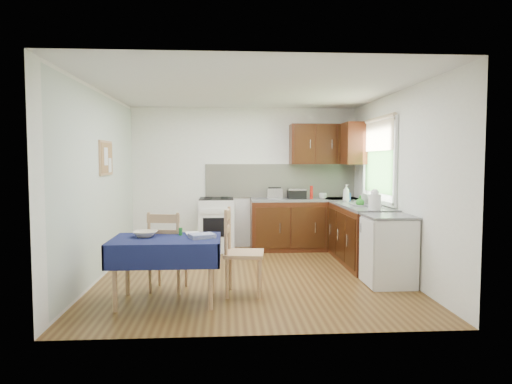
{
  "coord_description": "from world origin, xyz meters",
  "views": [
    {
      "loc": [
        -0.33,
        -6.07,
        1.57
      ],
      "look_at": [
        0.08,
        0.21,
        1.13
      ],
      "focal_mm": 32.0,
      "sensor_mm": 36.0,
      "label": 1
    }
  ],
  "objects": [
    {
      "name": "corkboard",
      "position": [
        -1.97,
        0.3,
        1.6
      ],
      "size": [
        0.04,
        0.62,
        0.47
      ],
      "color": "#A77E53",
      "rests_on": "wall_left"
    },
    {
      "name": "wall_front",
      "position": [
        0.0,
        -2.1,
        1.25
      ],
      "size": [
        4.0,
        0.02,
        2.5
      ],
      "primitive_type": "cube",
      "color": "white",
      "rests_on": "ground"
    },
    {
      "name": "ceiling",
      "position": [
        0.0,
        0.0,
        2.5
      ],
      "size": [
        4.0,
        4.2,
        0.02
      ],
      "primitive_type": "cube",
      "color": "silver",
      "rests_on": "wall_back"
    },
    {
      "name": "chair_far",
      "position": [
        -1.04,
        -0.63,
        0.51
      ],
      "size": [
        0.49,
        0.49,
        0.96
      ],
      "rotation": [
        0.0,
        0.0,
        2.97
      ],
      "color": "#A77E53",
      "rests_on": "ground"
    },
    {
      "name": "worktop_back",
      "position": [
        1.05,
        1.8,
        0.88
      ],
      "size": [
        1.9,
        0.6,
        0.04
      ],
      "primitive_type": "cube",
      "color": "slate",
      "rests_on": "base_cabinets"
    },
    {
      "name": "plate_bowl",
      "position": [
        -1.23,
        -0.97,
        0.75
      ],
      "size": [
        0.27,
        0.27,
        0.06
      ],
      "primitive_type": "imported",
      "rotation": [
        0.0,
        0.0,
        -0.04
      ],
      "color": "#F1E1C5",
      "rests_on": "dining_table"
    },
    {
      "name": "cup",
      "position": [
        1.34,
        1.69,
        0.95
      ],
      "size": [
        0.17,
        0.17,
        0.1
      ],
      "primitive_type": "imported",
      "rotation": [
        0.0,
        0.0,
        -0.34
      ],
      "color": "silver",
      "rests_on": "worktop_back"
    },
    {
      "name": "wall_back",
      "position": [
        0.0,
        2.1,
        1.25
      ],
      "size": [
        4.0,
        0.02,
        2.5
      ],
      "primitive_type": "cube",
      "color": "white",
      "rests_on": "ground"
    },
    {
      "name": "spice_jar",
      "position": [
        -0.85,
        -0.89,
        0.76
      ],
      "size": [
        0.04,
        0.04,
        0.09
      ],
      "primitive_type": "cylinder",
      "color": "#23812C",
      "rests_on": "dining_table"
    },
    {
      "name": "soap_bottle_a",
      "position": [
        1.6,
        1.15,
        1.04
      ],
      "size": [
        0.15,
        0.15,
        0.28
      ],
      "primitive_type": "imported",
      "rotation": [
        0.0,
        0.0,
        0.81
      ],
      "color": "white",
      "rests_on": "worktop_right"
    },
    {
      "name": "dining_table",
      "position": [
        -0.99,
        -1.06,
        0.61
      ],
      "size": [
        1.19,
        0.8,
        0.72
      ],
      "rotation": [
        0.0,
        0.0,
        0.24
      ],
      "color": "#0F123F",
      "rests_on": "ground"
    },
    {
      "name": "splashback",
      "position": [
        0.65,
        2.08,
        1.2
      ],
      "size": [
        2.7,
        0.02,
        0.6
      ],
      "primitive_type": "cube",
      "color": "beige",
      "rests_on": "wall_back"
    },
    {
      "name": "worktop_corner",
      "position": [
        1.7,
        1.8,
        0.88
      ],
      "size": [
        0.6,
        0.6,
        0.04
      ],
      "primitive_type": "cube",
      "color": "slate",
      "rests_on": "base_cabinets"
    },
    {
      "name": "book",
      "position": [
        -0.8,
        -0.83,
        0.72
      ],
      "size": [
        0.2,
        0.24,
        0.02
      ],
      "primitive_type": "imported",
      "rotation": [
        0.0,
        0.0,
        0.19
      ],
      "color": "white",
      "rests_on": "dining_table"
    },
    {
      "name": "wall_left",
      "position": [
        -2.0,
        0.0,
        1.25
      ],
      "size": [
        0.02,
        4.2,
        2.5
      ],
      "primitive_type": "cube",
      "color": "silver",
      "rests_on": "ground"
    },
    {
      "name": "base_cabinets",
      "position": [
        1.36,
        1.26,
        0.43
      ],
      "size": [
        1.9,
        2.3,
        0.86
      ],
      "color": "black",
      "rests_on": "ground"
    },
    {
      "name": "fridge",
      "position": [
        1.7,
        -0.55,
        0.44
      ],
      "size": [
        0.58,
        0.6,
        0.89
      ],
      "color": "white",
      "rests_on": "ground"
    },
    {
      "name": "floor",
      "position": [
        0.0,
        0.0,
        0.0
      ],
      "size": [
        4.2,
        4.2,
        0.0
      ],
      "primitive_type": "plane",
      "color": "#513115",
      "rests_on": "ground"
    },
    {
      "name": "wall_right",
      "position": [
        2.0,
        0.0,
        1.25
      ],
      "size": [
        0.02,
        4.2,
        2.5
      ],
      "primitive_type": "cube",
      "color": "white",
      "rests_on": "ground"
    },
    {
      "name": "stove",
      "position": [
        -0.5,
        1.8,
        0.46
      ],
      "size": [
        0.6,
        0.61,
        0.92
      ],
      "color": "white",
      "rests_on": "ground"
    },
    {
      "name": "toaster",
      "position": [
        0.51,
        1.79,
        0.99
      ],
      "size": [
        0.26,
        0.16,
        0.2
      ],
      "rotation": [
        0.0,
        0.0,
        -0.29
      ],
      "color": "#B9B9BE",
      "rests_on": "worktop_back"
    },
    {
      "name": "worktop_right",
      "position": [
        1.7,
        0.65,
        0.88
      ],
      "size": [
        0.6,
        1.7,
        0.04
      ],
      "primitive_type": "cube",
      "color": "slate",
      "rests_on": "base_cabinets"
    },
    {
      "name": "sandwich_press",
      "position": [
        0.9,
        1.79,
        0.99
      ],
      "size": [
        0.31,
        0.27,
        0.18
      ],
      "rotation": [
        0.0,
        0.0,
        0.05
      ],
      "color": "black",
      "rests_on": "worktop_back"
    },
    {
      "name": "dish_rack",
      "position": [
        1.72,
        0.46,
        0.92
      ],
      "size": [
        0.39,
        0.3,
        0.19
      ],
      "rotation": [
        0.0,
        0.0,
        0.31
      ],
      "color": "gray",
      "rests_on": "worktop_right"
    },
    {
      "name": "window",
      "position": [
        1.97,
        0.7,
        1.65
      ],
      "size": [
        0.04,
        1.48,
        1.26
      ],
      "color": "#2E5B25",
      "rests_on": "wall_right"
    },
    {
      "name": "sauce_bottle",
      "position": [
        1.14,
        1.7,
        1.01
      ],
      "size": [
        0.05,
        0.05,
        0.23
      ],
      "primitive_type": "cylinder",
      "color": "red",
      "rests_on": "worktop_back"
    },
    {
      "name": "upper_cabinets",
      "position": [
        1.52,
        1.8,
        1.85
      ],
      "size": [
        1.2,
        0.85,
        0.7
      ],
      "color": "black",
      "rests_on": "wall_back"
    },
    {
      "name": "soap_bottle_c",
      "position": [
        1.62,
        0.42,
        0.98
      ],
      "size": [
        0.15,
        0.15,
        0.16
      ],
      "primitive_type": "imported",
      "rotation": [
        0.0,
        0.0,
        3.35
      ],
      "color": "#267C22",
      "rests_on": "worktop_right"
    },
    {
      "name": "yellow_packet",
      "position": [
        0.95,
        1.9,
        0.97
      ],
      "size": [
        0.12,
        0.08,
        0.14
      ],
      "primitive_type": "cube",
      "rotation": [
        0.0,
        0.0,
        0.11
      ],
      "color": "gold",
      "rests_on": "worktop_back"
    },
    {
      "name": "chair_near",
      "position": [
        -0.18,
        -0.82,
        0.54
      ],
      "size": [
        0.5,
        0.5,
        1.01
      ],
      "rotation": [
        0.0,
        0.0,
        1.46
      ],
      "color": "#A77E53",
      "rests_on": "ground"
    },
    {
      "name": "soap_bottle_b",
      "position": [
        1.64,
        1.23,
        1.0
      ],
      "size": [
        0.11,
        0.11,
        0.21
      ],
      "primitive_type": "imported",
      "rotation": [
        0.0,
        0.0,
        1.81
      ],
      "color": "#1C45A7",
      "rests_on": "worktop_right"
    },
    {
      "name": "kettle",
      "position": [
        1.66,
        -0.1,
        1.03
      ],
      "size": [
        0.17,
        0.17,
        0.29
      ],
      "color": "white",
      "rests_on": "worktop_right"
    },
    {
      "name": "tea_towel",
      "position": [
        -0.6,
        -1.08,
        0.74
      ],
      "size": [
        0.32,
        0.28,
        0.05
      ],
      "primitive_type": "cube",
      "rotation": [
        0.0,
        0.0,
        0.37
      ],
      "color": "navy",
      "rests_on": "dining_table"
    }
  ]
}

